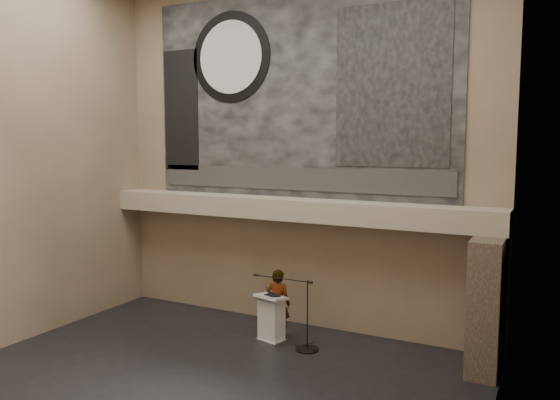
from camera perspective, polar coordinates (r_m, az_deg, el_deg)
The scene contains 19 objects.
floor at distance 10.98m, azimuth -8.17°, elevation -18.52°, with size 10.00×10.00×0.00m, color black.
wall_back at distance 13.43m, azimuth 1.58°, elevation 4.79°, with size 10.00×0.02×8.50m, color #7B674E.
wall_left at distance 13.55m, azimuth -25.96°, elevation 4.18°, with size 0.02×8.00×8.50m, color #7B674E.
wall_right at distance 8.12m, azimuth 21.37°, elevation 3.44°, with size 0.02×8.00×8.50m, color #7B674E.
soffit at distance 13.17m, azimuth 0.80°, elevation -0.91°, with size 10.00×0.80×0.50m, color tan.
sprinkler_left at distance 13.95m, azimuth -5.17°, elevation -1.70°, with size 0.04×0.04×0.06m, color #B2893D.
sprinkler_right at distance 12.43m, azimuth 8.55°, elevation -2.71°, with size 0.04×0.04×0.06m, color #B2893D.
banner at distance 13.44m, azimuth 1.55°, elevation 10.98°, with size 8.00×0.05×5.00m, color black.
banner_text_strip at distance 13.39m, azimuth 1.44°, elevation 2.21°, with size 7.76×0.02×0.55m, color #2B2B2B.
banner_clock_rim at distance 14.40m, azimuth -5.18°, elevation 14.64°, with size 2.30×2.30×0.02m, color black.
banner_clock_face at distance 14.38m, azimuth -5.23°, elevation 14.65°, with size 1.84×1.84×0.02m, color silver.
banner_building_print at distance 12.55m, azimuth 11.57°, elevation 11.65°, with size 2.60×0.02×3.60m, color black.
banner_brick_print at distance 15.19m, azimuth -10.29°, elevation 9.20°, with size 1.10×0.02×3.20m, color black.
stone_pier at distance 11.74m, azimuth 20.79°, elevation -10.19°, with size 0.60×1.40×2.70m, color #423429.
lectern at distance 12.69m, azimuth -0.91°, elevation -12.31°, with size 0.77×0.63×1.13m.
binder at distance 12.47m, azimuth -0.81°, elevation -9.92°, with size 0.30×0.24×0.04m, color black.
papers at distance 12.59m, azimuth -1.36°, elevation -9.84°, with size 0.21×0.29×0.01m, color silver.
speaker_person at distance 12.90m, azimuth -0.20°, elevation -10.77°, with size 0.59×0.39×1.63m, color white.
mic_stand at distance 12.40m, azimuth 2.63°, elevation -14.25°, with size 1.62×0.52×1.57m.
Camera 1 is at (5.87, -8.07, 4.58)m, focal length 35.00 mm.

